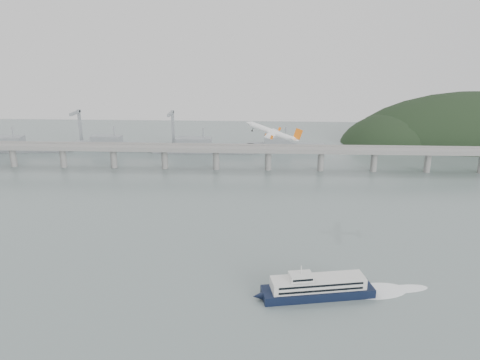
{
  "coord_description": "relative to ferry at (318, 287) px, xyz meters",
  "views": [
    {
      "loc": [
        13.84,
        -231.8,
        128.6
      ],
      "look_at": [
        0.0,
        55.0,
        36.0
      ],
      "focal_mm": 35.0,
      "sensor_mm": 36.0,
      "label": 1
    }
  ],
  "objects": [
    {
      "name": "ferry",
      "position": [
        0.0,
        0.0,
        0.0
      ],
      "size": [
        92.46,
        28.61,
        17.55
      ],
      "rotation": [
        0.0,
        0.0,
        0.18
      ],
      "color": "black",
      "rests_on": "ground"
    },
    {
      "name": "bridge",
      "position": [
        -44.18,
        222.55,
        12.89
      ],
      "size": [
        800.0,
        22.0,
        23.9
      ],
      "color": "gray",
      "rests_on": "ground"
    },
    {
      "name": "airliner",
      "position": [
        -22.01,
        104.0,
        57.17
      ],
      "size": [
        40.0,
        36.58,
        15.08
      ],
      "rotation": [
        0.05,
        -0.31,
        2.95
      ],
      "color": "white",
      "rests_on": "ground"
    },
    {
      "name": "distant_fleet",
      "position": [
        -198.39,
        287.62,
        1.46
      ],
      "size": [
        453.0,
        60.9,
        40.0
      ],
      "color": "gray",
      "rests_on": "ground"
    },
    {
      "name": "ground",
      "position": [
        -43.03,
        22.55,
        -4.76
      ],
      "size": [
        900.0,
        900.0,
        0.0
      ],
      "primitive_type": "plane",
      "color": "slate",
      "rests_on": "ground"
    }
  ]
}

